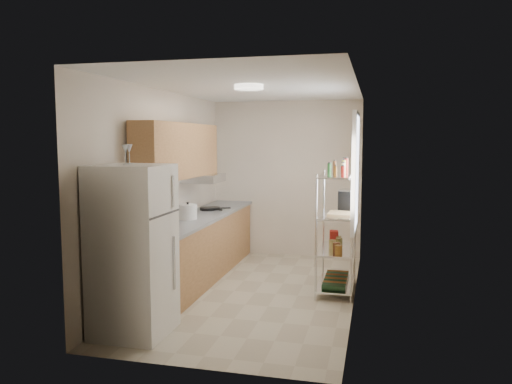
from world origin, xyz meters
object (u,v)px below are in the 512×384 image
(frying_pan_large, at_px, (208,209))
(cutting_board, at_px, (340,214))
(refrigerator, at_px, (133,250))
(rice_cooker, at_px, (188,212))
(espresso_machine, at_px, (347,200))

(frying_pan_large, bearing_deg, cutting_board, 2.77)
(refrigerator, xyz_separation_m, rice_cooker, (-0.08, 1.71, 0.14))
(refrigerator, relative_size, frying_pan_large, 7.14)
(refrigerator, bearing_deg, rice_cooker, 92.73)
(refrigerator, bearing_deg, espresso_machine, 47.40)
(cutting_board, height_order, espresso_machine, espresso_machine)
(rice_cooker, height_order, espresso_machine, espresso_machine)
(rice_cooker, distance_m, frying_pan_large, 0.87)
(rice_cooker, xyz_separation_m, frying_pan_large, (-0.02, 0.87, -0.08))
(cutting_board, bearing_deg, rice_cooker, -175.76)
(frying_pan_large, xyz_separation_m, espresso_machine, (2.09, -0.41, 0.24))
(frying_pan_large, bearing_deg, refrigerator, -65.42)
(cutting_board, bearing_deg, frying_pan_large, 160.43)
(rice_cooker, relative_size, cutting_board, 0.63)
(rice_cooker, distance_m, cutting_board, 2.01)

